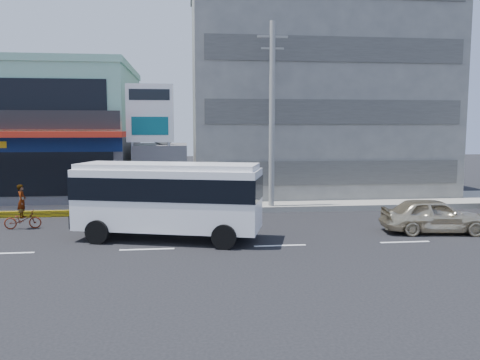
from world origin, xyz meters
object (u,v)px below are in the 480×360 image
utility_pole_near (272,115)px  motorcycle_rider (22,214)px  satellite_dish (161,143)px  shop_building (37,136)px  concrete_building (309,92)px  billboard (150,120)px  minibus (168,194)px  sedan (434,215)px

utility_pole_near → motorcycle_rider: size_ratio=5.02×
satellite_dish → shop_building: bearing=159.8°
shop_building → utility_pole_near: (14.00, -6.55, 1.15)m
utility_pole_near → shop_building: bearing=154.9°
concrete_building → billboard: (-10.50, -5.80, -2.07)m
minibus → utility_pole_near: bearing=48.3°
minibus → motorcycle_rider: minibus is taller
minibus → motorcycle_rider: (-6.55, 2.78, -1.18)m
billboard → sedan: (12.50, -7.70, -4.18)m
minibus → billboard: bearing=99.2°
shop_building → concrete_building: concrete_building is taller
satellite_dish → billboard: (-0.50, -1.80, 1.35)m
shop_building → satellite_dish: 8.54m
satellite_dish → sedan: (12.00, -9.50, -2.83)m
concrete_building → utility_pole_near: 8.79m
concrete_building → sedan: size_ratio=3.65×
motorcycle_rider → shop_building: bearing=102.8°
billboard → minibus: 8.39m
shop_building → concrete_building: (18.00, 1.05, 3.00)m
satellite_dish → motorcycle_rider: 9.35m
shop_building → sedan: bearing=-31.9°
shop_building → minibus: (8.75, -12.45, -2.16)m
billboard → sedan: bearing=-31.6°
concrete_building → motorcycle_rider: (-15.80, -10.72, -6.34)m
billboard → utility_pole_near: bearing=-15.5°
satellite_dish → utility_pole_near: (6.00, -3.60, 1.57)m
billboard → motorcycle_rider: 8.40m
concrete_building → utility_pole_near: size_ratio=1.60×
satellite_dish → motorcycle_rider: size_ratio=0.75×
motorcycle_rider → sedan: bearing=-8.9°
satellite_dish → sedan: bearing=-38.4°
sedan → shop_building: bearing=65.2°
utility_pole_near → concrete_building: bearing=62.2°
utility_pole_near → motorcycle_rider: 13.01m
billboard → minibus: (1.25, -7.70, -3.09)m
concrete_building → shop_building: bearing=-176.6°
utility_pole_near → billboard: bearing=164.5°
sedan → motorcycle_rider: 18.01m
billboard → utility_pole_near: size_ratio=0.69×
satellite_dish → sedan: satellite_dish is taller
satellite_dish → utility_pole_near: 7.17m
minibus → sedan: (11.25, -0.00, -1.09)m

